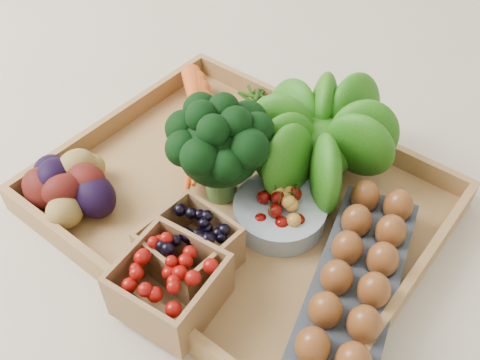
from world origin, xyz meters
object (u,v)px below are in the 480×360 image
Objects in this scene: broccoli at (220,165)px; cherry_bowl at (280,212)px; tray at (240,204)px; egg_carton at (356,282)px.

cherry_bowl is (0.10, 0.01, -0.04)m from broccoli.
broccoli is at bearing -168.99° from tray.
broccoli reaches higher than egg_carton.
broccoli is at bearing 159.33° from egg_carton.
cherry_bowl is (0.07, 0.01, 0.03)m from tray.
egg_carton is (0.15, -0.03, -0.00)m from cherry_bowl.
egg_carton is (0.25, -0.02, -0.04)m from broccoli.
cherry_bowl reaches higher than egg_carton.
cherry_bowl reaches higher than tray.
tray is 4.09× the size of cherry_bowl.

